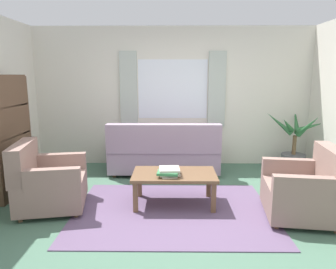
% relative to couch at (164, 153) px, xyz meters
% --- Properties ---
extents(ground_plane, '(6.24, 6.24, 0.00)m').
position_rel_couch_xyz_m(ground_plane, '(0.15, -1.57, -0.37)').
color(ground_plane, '#476B56').
extents(wall_back, '(5.32, 0.12, 2.60)m').
position_rel_couch_xyz_m(wall_back, '(0.15, 0.69, 0.93)').
color(wall_back, silver).
rests_on(wall_back, ground_plane).
extents(window_with_curtains, '(1.98, 0.07, 1.40)m').
position_rel_couch_xyz_m(window_with_curtains, '(0.15, 0.60, 1.08)').
color(window_with_curtains, white).
extents(area_rug, '(2.49, 1.86, 0.01)m').
position_rel_couch_xyz_m(area_rug, '(0.15, -1.57, -0.36)').
color(area_rug, '#604C6B').
rests_on(area_rug, ground_plane).
extents(couch, '(1.90, 0.82, 0.92)m').
position_rel_couch_xyz_m(couch, '(0.00, 0.00, 0.00)').
color(couch, '#998499').
rests_on(couch, ground_plane).
extents(armchair_left, '(0.96, 0.97, 0.88)m').
position_rel_couch_xyz_m(armchair_left, '(-1.48, -1.49, -0.01)').
color(armchair_left, gray).
rests_on(armchair_left, ground_plane).
extents(armchair_right, '(0.92, 0.94, 0.88)m').
position_rel_couch_xyz_m(armchair_right, '(1.75, -1.73, -0.01)').
color(armchair_right, gray).
rests_on(armchair_right, ground_plane).
extents(coffee_table, '(1.10, 0.64, 0.44)m').
position_rel_couch_xyz_m(coffee_table, '(0.17, -1.35, 0.01)').
color(coffee_table, brown).
rests_on(coffee_table, ground_plane).
extents(book_stack_on_table, '(0.30, 0.36, 0.10)m').
position_rel_couch_xyz_m(book_stack_on_table, '(0.09, -1.44, 0.12)').
color(book_stack_on_table, beige).
rests_on(book_stack_on_table, coffee_table).
extents(potted_plant, '(0.96, 1.18, 1.12)m').
position_rel_couch_xyz_m(potted_plant, '(2.34, 0.18, 0.03)').
color(potted_plant, '#56565B').
rests_on(potted_plant, ground_plane).
extents(bookshelf, '(0.30, 0.94, 1.72)m').
position_rel_couch_xyz_m(bookshelf, '(-2.19, -0.95, 0.51)').
color(bookshelf, brown).
rests_on(bookshelf, ground_plane).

